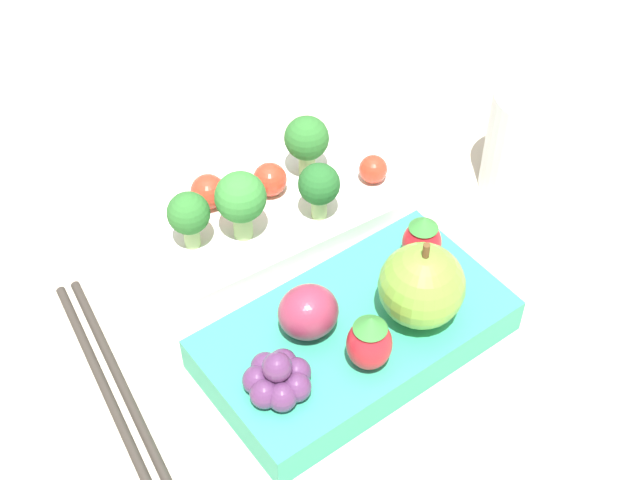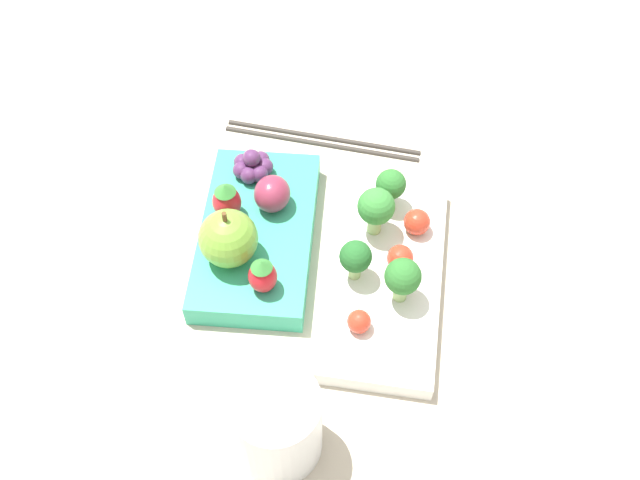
# 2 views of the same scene
# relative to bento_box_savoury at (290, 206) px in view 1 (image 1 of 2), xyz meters

# --- Properties ---
(ground_plane) EXTENTS (4.00, 4.00, 0.00)m
(ground_plane) POSITION_rel_bento_box_savoury_xyz_m (-0.00, -0.06, -0.01)
(ground_plane) COLOR #BCB29E
(bento_box_savoury) EXTENTS (0.23, 0.12, 0.02)m
(bento_box_savoury) POSITION_rel_bento_box_savoury_xyz_m (0.00, 0.00, 0.00)
(bento_box_savoury) COLOR white
(bento_box_savoury) RESTS_ON ground_plane
(bento_box_fruit) EXTENTS (0.20, 0.13, 0.03)m
(bento_box_fruit) POSITION_rel_bento_box_savoury_xyz_m (-0.01, -0.13, 0.00)
(bento_box_fruit) COLOR #33A87F
(bento_box_fruit) RESTS_ON ground_plane
(broccoli_floret_0) EXTENTS (0.03, 0.03, 0.05)m
(broccoli_floret_0) POSITION_rel_bento_box_savoury_xyz_m (0.02, 0.02, 0.04)
(broccoli_floret_0) COLOR #93B770
(broccoli_floret_0) RESTS_ON bento_box_savoury
(broccoli_floret_1) EXTENTS (0.03, 0.03, 0.04)m
(broccoli_floret_1) POSITION_rel_bento_box_savoury_xyz_m (0.01, -0.03, 0.04)
(broccoli_floret_1) COLOR #93B770
(broccoli_floret_1) RESTS_ON bento_box_savoury
(broccoli_floret_2) EXTENTS (0.03, 0.03, 0.04)m
(broccoli_floret_2) POSITION_rel_bento_box_savoury_xyz_m (-0.08, -0.01, 0.04)
(broccoli_floret_2) COLOR #93B770
(broccoli_floret_2) RESTS_ON bento_box_savoury
(broccoli_floret_3) EXTENTS (0.03, 0.03, 0.05)m
(broccoli_floret_3) POSITION_rel_bento_box_savoury_xyz_m (-0.04, -0.02, 0.04)
(broccoli_floret_3) COLOR #93B770
(broccoli_floret_3) RESTS_ON bento_box_savoury
(cherry_tomato_0) EXTENTS (0.02, 0.02, 0.02)m
(cherry_tomato_0) POSITION_rel_bento_box_savoury_xyz_m (0.06, -0.01, 0.02)
(cherry_tomato_0) COLOR red
(cherry_tomato_0) RESTS_ON bento_box_savoury
(cherry_tomato_1) EXTENTS (0.02, 0.02, 0.02)m
(cherry_tomato_1) POSITION_rel_bento_box_savoury_xyz_m (-0.05, 0.02, 0.02)
(cherry_tomato_1) COLOR red
(cherry_tomato_1) RESTS_ON bento_box_savoury
(cherry_tomato_2) EXTENTS (0.02, 0.02, 0.02)m
(cherry_tomato_2) POSITION_rel_bento_box_savoury_xyz_m (-0.01, 0.01, 0.02)
(cherry_tomato_2) COLOR red
(cherry_tomato_2) RESTS_ON bento_box_savoury
(apple) EXTENTS (0.05, 0.05, 0.06)m
(apple) POSITION_rel_bento_box_savoury_xyz_m (0.02, -0.14, 0.04)
(apple) COLOR #70A838
(apple) RESTS_ON bento_box_fruit
(strawberry_0) EXTENTS (0.03, 0.03, 0.04)m
(strawberry_0) POSITION_rel_bento_box_savoury_xyz_m (0.05, -0.10, 0.04)
(strawberry_0) COLOR red
(strawberry_0) RESTS_ON bento_box_fruit
(strawberry_1) EXTENTS (0.03, 0.03, 0.04)m
(strawberry_1) POSITION_rel_bento_box_savoury_xyz_m (-0.02, -0.16, 0.04)
(strawberry_1) COLOR red
(strawberry_1) RESTS_ON bento_box_fruit
(plum) EXTENTS (0.04, 0.03, 0.03)m
(plum) POSITION_rel_bento_box_savoury_xyz_m (-0.04, -0.12, 0.03)
(plum) COLOR #892D47
(plum) RESTS_ON bento_box_fruit
(grape_cluster) EXTENTS (0.04, 0.04, 0.03)m
(grape_cluster) POSITION_rel_bento_box_savoury_xyz_m (-0.08, -0.15, 0.03)
(grape_cluster) COLOR #562D5B
(grape_cluster) RESTS_ON bento_box_fruit
(drinking_cup) EXTENTS (0.07, 0.07, 0.08)m
(drinking_cup) POSITION_rel_bento_box_savoury_xyz_m (0.17, -0.05, 0.03)
(drinking_cup) COLOR silver
(drinking_cup) RESTS_ON ground_plane
(chopsticks_pair) EXTENTS (0.02, 0.21, 0.01)m
(chopsticks_pair) POSITION_rel_bento_box_savoury_xyz_m (-0.16, -0.10, -0.01)
(chopsticks_pair) COLOR #332D28
(chopsticks_pair) RESTS_ON ground_plane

